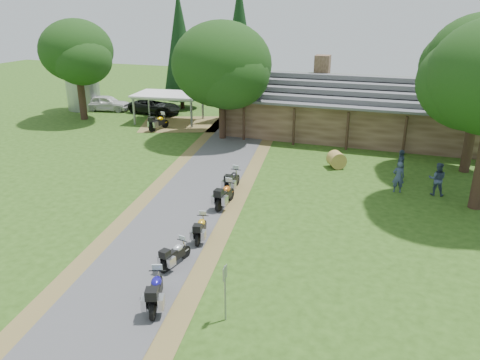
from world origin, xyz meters
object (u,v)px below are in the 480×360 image
(motorcycle_row_e, at_px, (233,179))
(motorcycle_carport_a, at_px, (159,122))
(silo, at_px, (82,76))
(carport, at_px, (169,108))
(motorcycle_row_b, at_px, (175,253))
(lodge, at_px, (355,105))
(motorcycle_row_d, at_px, (225,194))
(hay_bale, at_px, (336,160))
(motorcycle_row_c, at_px, (201,227))
(car_dark_suv, at_px, (155,102))
(motorcycle_row_a, at_px, (156,289))
(car_white_sedan, at_px, (107,101))

(motorcycle_row_e, bearing_deg, motorcycle_carport_a, 43.24)
(silo, bearing_deg, motorcycle_carport_a, -24.42)
(motorcycle_carport_a, bearing_deg, carport, 23.09)
(motorcycle_row_b, bearing_deg, lodge, 0.50)
(motorcycle_row_b, height_order, motorcycle_row_d, motorcycle_row_d)
(silo, bearing_deg, hay_bale, -20.54)
(motorcycle_row_c, bearing_deg, car_dark_suv, 21.66)
(motorcycle_row_b, bearing_deg, motorcycle_row_c, 10.27)
(motorcycle_row_a, bearing_deg, car_white_sedan, 16.75)
(car_white_sedan, xyz_separation_m, motorcycle_row_a, (20.45, -27.52, -0.31))
(car_dark_suv, relative_size, motorcycle_row_a, 2.95)
(car_white_sedan, height_order, car_dark_suv, car_dark_suv)
(hay_bale, bearing_deg, carport, 153.76)
(silo, height_order, carport, silo)
(motorcycle_row_c, height_order, motorcycle_row_d, motorcycle_row_d)
(carport, bearing_deg, lodge, -3.59)
(car_white_sedan, height_order, motorcycle_row_a, car_white_sedan)
(lodge, relative_size, car_white_sedan, 3.63)
(lodge, xyz_separation_m, carport, (-16.41, -0.79, -1.16))
(silo, xyz_separation_m, car_dark_suv, (7.84, 0.45, -2.23))
(silo, relative_size, carport, 1.12)
(silo, height_order, motorcycle_row_a, silo)
(motorcycle_row_e, relative_size, motorcycle_carport_a, 0.92)
(silo, xyz_separation_m, motorcycle_row_a, (23.05, -27.43, -2.66))
(hay_bale, bearing_deg, motorcycle_row_e, -130.69)
(car_white_sedan, height_order, hay_bale, car_white_sedan)
(lodge, xyz_separation_m, silo, (-27.13, 1.30, 0.88))
(car_dark_suv, relative_size, motorcycle_row_d, 2.87)
(carport, distance_m, motorcycle_row_e, 17.90)
(lodge, distance_m, silo, 27.17)
(motorcycle_row_c, bearing_deg, car_white_sedan, 30.47)
(carport, height_order, motorcycle_row_b, carport)
(carport, distance_m, hay_bale, 18.17)
(carport, xyz_separation_m, car_dark_suv, (-2.88, 2.54, -0.18))
(car_white_sedan, distance_m, car_dark_suv, 5.25)
(carport, height_order, motorcycle_carport_a, carport)
(car_dark_suv, bearing_deg, car_white_sedan, 104.93)
(car_dark_suv, distance_m, motorcycle_row_c, 27.05)
(silo, distance_m, hay_bale, 28.97)
(lodge, height_order, silo, silo)
(car_dark_suv, height_order, hay_bale, car_dark_suv)
(carport, relative_size, motorcycle_row_c, 3.45)
(silo, height_order, motorcycle_row_c, silo)
(motorcycle_row_d, bearing_deg, silo, 53.00)
(motorcycle_row_c, xyz_separation_m, motorcycle_row_e, (-0.67, 6.18, 0.07))
(carport, relative_size, motorcycle_row_b, 3.56)
(car_dark_suv, xyz_separation_m, motorcycle_row_a, (15.21, -27.88, -0.44))
(carport, relative_size, motorcycle_row_d, 2.96)
(lodge, distance_m, motorcycle_row_a, 26.51)
(motorcycle_row_d, bearing_deg, carport, 37.87)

